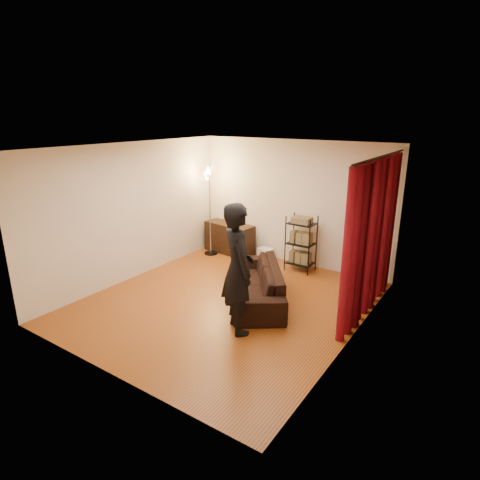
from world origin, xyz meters
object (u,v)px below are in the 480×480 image
Objects in this scene: storage_boxes at (265,254)px; floor_lamp at (210,211)px; person at (238,269)px; wire_shelf at (301,244)px; sofa at (256,282)px; media_cabinet at (230,238)px.

storage_boxes is 0.15× the size of floor_lamp.
floor_lamp is at bearing -6.00° from person.
wire_shelf is at bearing 6.10° from floor_lamp.
sofa is 6.89× the size of storage_boxes.
wire_shelf is at bearing -44.72° from person.
sofa is 1.08× the size of person.
floor_lamp reaches higher than storage_boxes.
floor_lamp is at bearing -161.70° from storage_boxes.
media_cabinet is 3.92× the size of storage_boxes.
wire_shelf is at bearing 4.10° from media_cabinet.
sofa is 1.04× the size of floor_lamp.
media_cabinet is (-2.20, 2.87, -0.64)m from person.
media_cabinet is 0.59× the size of floor_lamp.
storage_boxes is at bearing 169.78° from sofa.
person is (0.34, -1.06, 0.69)m from sofa.
wire_shelf is 2.28m from floor_lamp.
storage_boxes is 1.09m from wire_shelf.
person is 0.96× the size of floor_lamp.
media_cabinet is at bearing -13.25° from person.
floor_lamp is (-0.32, -0.33, 0.68)m from media_cabinet.
person is at bearing -18.30° from sofa.
media_cabinet is at bearing -174.84° from storage_boxes.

